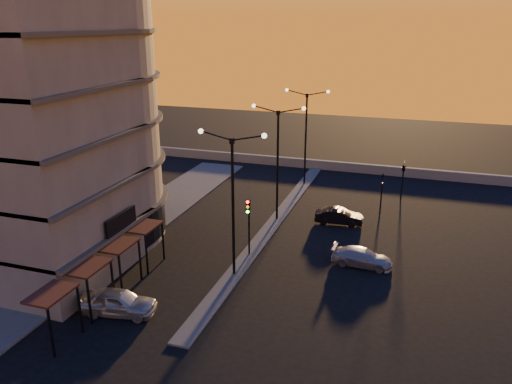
% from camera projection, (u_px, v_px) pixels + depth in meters
% --- Properties ---
extents(ground, '(120.00, 120.00, 0.00)m').
position_uv_depth(ground, '(234.00, 275.00, 32.36)').
color(ground, black).
rests_on(ground, ground).
extents(sidewalk_west, '(5.00, 40.00, 0.12)m').
position_uv_depth(sidewalk_west, '(127.00, 231.00, 39.05)').
color(sidewalk_west, '#484846').
rests_on(sidewalk_west, ground).
extents(median, '(1.20, 36.00, 0.12)m').
position_uv_depth(median, '(277.00, 219.00, 41.32)').
color(median, '#484846').
rests_on(median, ground).
extents(parapet, '(44.00, 0.50, 1.00)m').
position_uv_depth(parapet, '(334.00, 166.00, 54.95)').
color(parapet, slate).
rests_on(parapet, ground).
extents(building, '(14.35, 17.08, 25.00)m').
position_uv_depth(building, '(32.00, 81.00, 32.68)').
color(building, slate).
rests_on(building, ground).
extents(streetlamp_near, '(4.32, 0.32, 9.51)m').
position_uv_depth(streetlamp_near, '(233.00, 194.00, 30.54)').
color(streetlamp_near, black).
rests_on(streetlamp_near, ground).
extents(streetlamp_mid, '(4.32, 0.32, 9.51)m').
position_uv_depth(streetlamp_mid, '(278.00, 154.00, 39.52)').
color(streetlamp_mid, black).
rests_on(streetlamp_mid, ground).
extents(streetlamp_far, '(4.32, 0.32, 9.51)m').
position_uv_depth(streetlamp_far, '(306.00, 130.00, 48.50)').
color(streetlamp_far, black).
rests_on(streetlamp_far, ground).
extents(traffic_light_main, '(0.28, 0.44, 4.25)m').
position_uv_depth(traffic_light_main, '(248.00, 218.00, 34.00)').
color(traffic_light_main, black).
rests_on(traffic_light_main, ground).
extents(signal_east_a, '(0.13, 0.16, 3.60)m').
position_uv_depth(signal_east_a, '(382.00, 193.00, 41.92)').
color(signal_east_a, black).
rests_on(signal_east_a, ground).
extents(signal_east_b, '(0.42, 1.99, 3.60)m').
position_uv_depth(signal_east_b, '(404.00, 168.00, 44.69)').
color(signal_east_b, black).
rests_on(signal_east_b, ground).
extents(car_hatchback, '(4.49, 2.38, 1.45)m').
position_uv_depth(car_hatchback, '(118.00, 302.00, 27.88)').
color(car_hatchback, '#AFB2B7').
rests_on(car_hatchback, ground).
extents(car_sedan, '(3.96, 1.70, 1.27)m').
position_uv_depth(car_sedan, '(339.00, 216.00, 40.39)').
color(car_sedan, black).
rests_on(car_sedan, ground).
extents(car_wagon, '(4.14, 1.86, 1.18)m').
position_uv_depth(car_wagon, '(362.00, 257.00, 33.46)').
color(car_wagon, '#A8A9B0').
rests_on(car_wagon, ground).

